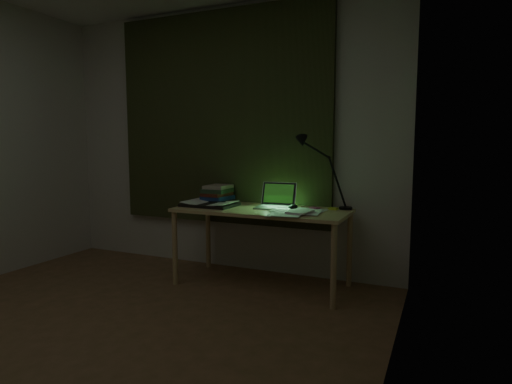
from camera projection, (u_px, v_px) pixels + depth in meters
floor at (60, 355)px, 2.47m from camera, size 3.50×4.00×0.00m
wall_back at (223, 140)px, 4.14m from camera, size 3.50×0.00×2.50m
wall_right at (378, 134)px, 1.62m from camera, size 0.00×4.00×2.50m
curtain at (221, 119)px, 4.09m from camera, size 2.20×0.06×2.00m
desk at (262, 247)px, 3.65m from camera, size 1.46×0.64×0.66m
laptop at (274, 196)px, 3.61m from camera, size 0.33×0.37×0.22m
open_textbook at (210, 204)px, 3.77m from camera, size 0.46×0.33×0.04m
book_stack at (217, 193)px, 3.97m from camera, size 0.25×0.29×0.17m
loose_papers at (294, 212)px, 3.39m from camera, size 0.45×0.46×0.02m
mouse at (293, 207)px, 3.59m from camera, size 0.08×0.12×0.04m
sticky_yellow at (333, 209)px, 3.57m from camera, size 0.08×0.08×0.02m
sticky_pink at (315, 208)px, 3.60m from camera, size 0.09×0.09×0.01m
desk_lamp at (346, 174)px, 3.55m from camera, size 0.41×0.33×0.59m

